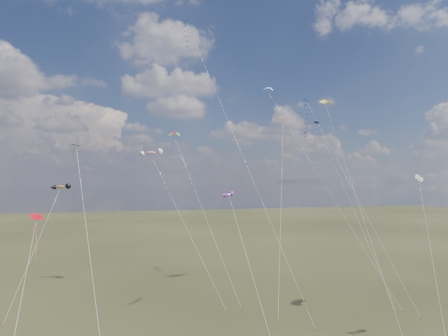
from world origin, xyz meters
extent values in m
cube|color=black|center=(16.32, 23.32, 31.08)|extent=(1.14, 1.13, 0.34)
cylinder|color=silver|center=(18.68, 13.06, 15.54)|extent=(4.75, 20.54, 31.10)
cube|color=#332316|center=(21.04, 2.80, 0.06)|extent=(0.10, 0.10, 0.12)
cube|color=#11204D|center=(-4.70, 23.42, 42.61)|extent=(0.88, 0.83, 0.35)
cylinder|color=silver|center=(0.93, 13.16, 21.31)|extent=(11.28, 20.55, 42.62)
cube|color=#332316|center=(6.55, 2.91, 0.06)|extent=(0.10, 0.10, 0.12)
cube|color=black|center=(-19.57, 4.41, 20.66)|extent=(0.89, 0.91, 0.25)
cylinder|color=silver|center=(-17.88, -1.52, 10.33)|extent=(3.42, 11.89, 20.67)
cube|color=#B5000E|center=(-23.13, 4.37, 13.54)|extent=(1.44, 1.42, 0.47)
cylinder|color=silver|center=(-23.56, -0.06, 6.77)|extent=(0.90, 8.88, 13.56)
cube|color=#121055|center=(16.83, 20.60, 26.83)|extent=(0.99, 1.01, 0.28)
cylinder|color=silver|center=(18.36, 13.11, 13.42)|extent=(3.08, 14.99, 26.84)
cube|color=#332316|center=(19.88, 5.63, 0.06)|extent=(0.10, 0.10, 0.12)
cube|color=red|center=(13.95, 27.49, 28.20)|extent=(1.24, 1.21, 0.38)
cylinder|color=silver|center=(8.73, 17.09, 14.10)|extent=(10.46, 20.83, 28.22)
cube|color=#332316|center=(3.51, 6.69, 0.06)|extent=(0.10, 0.10, 0.12)
cylinder|color=silver|center=(15.17, 7.19, 15.04)|extent=(4.53, 22.66, 30.09)
cylinder|color=silver|center=(17.53, 20.60, 17.96)|extent=(6.13, 30.39, 35.94)
cube|color=#332316|center=(20.58, 5.42, 0.06)|extent=(0.10, 0.10, 0.12)
cylinder|color=silver|center=(18.91, -1.41, 8.87)|extent=(7.13, 11.14, 17.75)
cylinder|color=silver|center=(-2.62, 19.15, 12.43)|extent=(7.12, 12.75, 24.87)
cube|color=#332316|center=(0.92, 12.79, 0.06)|extent=(0.10, 0.10, 0.12)
ellipsoid|color=orange|center=(-22.91, 22.22, 16.27)|extent=(2.91, 2.29, 0.85)
cylinder|color=silver|center=(-25.55, 18.39, 8.13)|extent=(5.32, 7.70, 16.28)
cube|color=#332316|center=(-28.20, 14.55, 0.06)|extent=(0.10, 0.10, 0.12)
ellipsoid|color=silver|center=(-1.01, 12.16, 15.29)|extent=(2.00, 2.65, 0.76)
cylinder|color=silver|center=(-0.73, 5.30, 7.65)|extent=(0.58, 13.74, 15.31)
ellipsoid|color=red|center=(-9.71, 28.06, 21.79)|extent=(3.51, 1.86, 1.15)
cylinder|color=silver|center=(-5.51, 20.14, 10.90)|extent=(8.42, 15.87, 21.81)
cube|color=#332316|center=(-1.32, 12.22, 0.06)|extent=(0.10, 0.10, 0.12)
camera|label=1|loc=(-16.48, -38.40, 16.95)|focal=32.00mm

